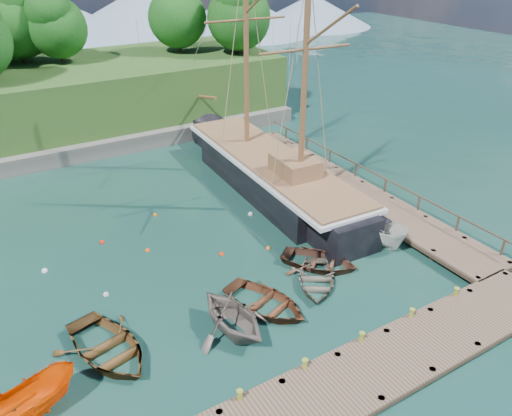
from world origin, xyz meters
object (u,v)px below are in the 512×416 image
(rowboat_4, at_px, (319,266))
(rowboat_0, at_px, (109,355))
(rowboat_3, at_px, (316,285))
(rowboat_2, at_px, (265,308))
(cabin_boat_white, at_px, (372,240))
(schooner, at_px, (271,177))
(rowboat_1, at_px, (233,332))

(rowboat_4, bearing_deg, rowboat_0, 145.28)
(rowboat_3, height_order, rowboat_4, rowboat_4)
(rowboat_0, bearing_deg, rowboat_2, -20.83)
(cabin_boat_white, height_order, schooner, schooner)
(rowboat_2, distance_m, cabin_boat_white, 9.05)
(rowboat_0, height_order, cabin_boat_white, cabin_boat_white)
(rowboat_3, relative_size, schooner, 0.15)
(rowboat_1, height_order, rowboat_2, rowboat_1)
(rowboat_0, height_order, schooner, schooner)
(cabin_boat_white, bearing_deg, rowboat_1, -169.21)
(rowboat_2, xyz_separation_m, rowboat_3, (3.24, 0.26, 0.00))
(rowboat_2, height_order, rowboat_4, rowboat_2)
(rowboat_1, distance_m, rowboat_2, 2.23)
(rowboat_1, bearing_deg, cabin_boat_white, 5.89)
(rowboat_0, height_order, rowboat_1, rowboat_1)
(rowboat_3, height_order, cabin_boat_white, cabin_boat_white)
(rowboat_4, distance_m, cabin_boat_white, 4.45)
(rowboat_2, bearing_deg, rowboat_1, 174.59)
(rowboat_1, bearing_deg, rowboat_2, 8.10)
(rowboat_4, bearing_deg, rowboat_3, -171.35)
(rowboat_2, bearing_deg, rowboat_4, -2.67)
(rowboat_0, relative_size, rowboat_2, 1.10)
(rowboat_4, bearing_deg, cabin_boat_white, -30.34)
(rowboat_3, bearing_deg, rowboat_2, -139.57)
(schooner, bearing_deg, rowboat_4, -104.02)
(rowboat_2, relative_size, schooner, 0.17)
(rowboat_2, bearing_deg, rowboat_0, 152.12)
(rowboat_3, distance_m, cabin_boat_white, 5.86)
(rowboat_0, xyz_separation_m, schooner, (14.64, 9.93, 1.05))
(rowboat_1, bearing_deg, rowboat_3, 1.40)
(rowboat_0, bearing_deg, rowboat_1, -29.76)
(rowboat_2, relative_size, cabin_boat_white, 0.94)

